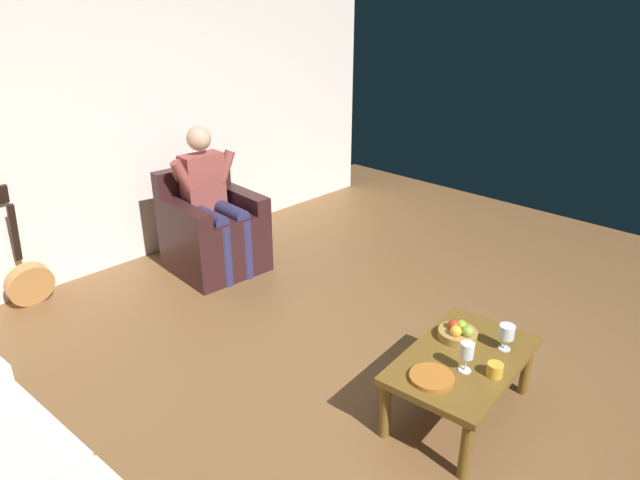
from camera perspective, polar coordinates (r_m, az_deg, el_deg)
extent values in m
plane|color=brown|center=(3.45, 10.51, -17.17)|extent=(7.53, 7.53, 0.00)
cube|color=silver|center=(5.13, -19.57, 12.35)|extent=(5.90, 0.06, 2.70)
cube|color=#321819|center=(5.00, -10.60, -0.63)|extent=(0.76, 0.76, 0.43)
cube|color=#321819|center=(4.85, -10.45, 2.03)|extent=(0.47, 0.62, 0.10)
cube|color=#321819|center=(5.02, -8.12, 3.78)|extent=(0.19, 0.72, 0.24)
cube|color=#321819|center=(4.74, -13.81, 2.13)|extent=(0.19, 0.72, 0.24)
cube|color=#321819|center=(5.08, -12.78, 4.95)|extent=(0.72, 0.17, 0.45)
cube|color=brown|center=(4.91, -11.89, 5.82)|extent=(0.37, 0.20, 0.49)
sphere|color=tan|center=(4.81, -12.27, 10.10)|extent=(0.21, 0.21, 0.21)
cylinder|color=#2D2950|center=(4.85, -9.27, 2.92)|extent=(0.16, 0.45, 0.13)
cylinder|color=#2D2950|center=(4.79, -7.58, -0.90)|extent=(0.12, 0.12, 0.53)
cylinder|color=brown|center=(4.94, -9.62, 7.41)|extent=(0.21, 0.10, 0.29)
cylinder|color=#2D2950|center=(4.75, -11.34, 2.32)|extent=(0.16, 0.45, 0.13)
cylinder|color=#2D2950|center=(4.68, -9.64, -1.59)|extent=(0.12, 0.12, 0.53)
cylinder|color=brown|center=(4.74, -13.84, 6.36)|extent=(0.21, 0.10, 0.29)
cube|color=brown|center=(3.29, 14.37, -11.78)|extent=(0.99, 0.66, 0.04)
cylinder|color=brown|center=(3.67, 20.31, -12.22)|extent=(0.06, 0.06, 0.35)
cylinder|color=brown|center=(3.04, 14.66, -20.02)|extent=(0.06, 0.06, 0.35)
cylinder|color=brown|center=(3.79, 13.56, -10.01)|extent=(0.06, 0.06, 0.35)
cylinder|color=brown|center=(3.19, 6.65, -16.83)|extent=(0.06, 0.06, 0.35)
cylinder|color=#BC7F44|center=(4.92, -27.50, -4.02)|extent=(0.35, 0.17, 0.36)
cylinder|color=black|center=(4.87, -27.33, -4.01)|extent=(0.10, 0.02, 0.10)
cube|color=black|center=(4.84, -28.73, 0.64)|extent=(0.05, 0.13, 0.48)
cube|color=black|center=(4.80, -29.65, 4.10)|extent=(0.07, 0.06, 0.14)
cylinder|color=silver|center=(3.17, 14.54, -12.74)|extent=(0.07, 0.07, 0.01)
cylinder|color=silver|center=(3.15, 14.62, -12.09)|extent=(0.01, 0.01, 0.08)
cylinder|color=silver|center=(3.10, 14.78, -10.83)|extent=(0.08, 0.08, 0.09)
cylinder|color=#590C19|center=(3.11, 14.74, -11.19)|extent=(0.07, 0.07, 0.03)
cylinder|color=silver|center=(3.41, 18.28, -10.47)|extent=(0.07, 0.07, 0.01)
cylinder|color=silver|center=(3.39, 18.36, -9.95)|extent=(0.01, 0.01, 0.07)
cylinder|color=silver|center=(3.35, 18.52, -8.88)|extent=(0.09, 0.09, 0.08)
cylinder|color=#590C19|center=(3.36, 18.47, -9.21)|extent=(0.08, 0.08, 0.03)
cylinder|color=#A1793C|center=(3.42, 13.84, -9.32)|extent=(0.23, 0.23, 0.05)
sphere|color=gold|center=(3.36, 13.69, -9.04)|extent=(0.07, 0.07, 0.07)
sphere|color=#85A637|center=(3.37, 14.84, -9.04)|extent=(0.07, 0.07, 0.07)
sphere|color=olive|center=(3.42, 14.23, -8.47)|extent=(0.07, 0.07, 0.07)
sphere|color=#B22E17|center=(3.41, 13.49, -8.43)|extent=(0.07, 0.07, 0.07)
cylinder|color=#B06626|center=(3.07, 11.33, -13.60)|extent=(0.24, 0.24, 0.02)
cylinder|color=gold|center=(3.16, 17.42, -12.53)|extent=(0.09, 0.09, 0.07)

